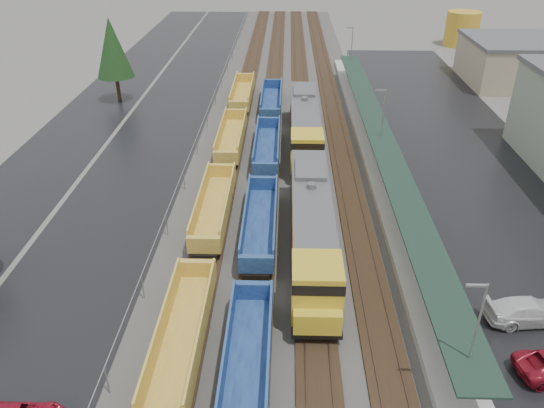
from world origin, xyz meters
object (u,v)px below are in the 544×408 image
(storage_tank, at_px, (462,29))
(well_string_blue, at_px, (255,281))
(well_string_yellow, at_px, (201,260))
(parked_car_east_c, at_px, (529,311))
(locomotive_trail, at_px, (305,126))
(locomotive_lead, at_px, (312,229))

(storage_tank, bearing_deg, well_string_blue, -114.78)
(well_string_yellow, bearing_deg, parked_car_east_c, -11.64)
(storage_tank, bearing_deg, well_string_yellow, -117.95)
(well_string_blue, bearing_deg, storage_tank, 65.22)
(parked_car_east_c, bearing_deg, locomotive_trail, 20.36)
(well_string_yellow, distance_m, storage_tank, 83.12)
(locomotive_trail, bearing_deg, well_string_blue, -98.86)
(locomotive_trail, bearing_deg, well_string_yellow, -108.91)
(well_string_blue, bearing_deg, locomotive_lead, 49.32)
(locomotive_trail, xyz_separation_m, parked_car_east_c, (13.64, -27.80, -1.70))
(well_string_yellow, height_order, storage_tank, storage_tank)
(locomotive_lead, xyz_separation_m, well_string_yellow, (-8.00, -2.35, -1.35))
(locomotive_lead, distance_m, well_string_yellow, 8.45)
(well_string_blue, distance_m, parked_car_east_c, 17.77)
(well_string_yellow, height_order, well_string_blue, well_string_yellow)
(well_string_blue, xyz_separation_m, parked_car_east_c, (17.64, -2.15, -0.34))
(locomotive_trail, height_order, storage_tank, storage_tank)
(well_string_blue, bearing_deg, parked_car_east_c, -6.95)
(parked_car_east_c, bearing_deg, storage_tank, -18.30)
(locomotive_lead, bearing_deg, parked_car_east_c, -26.51)
(storage_tank, xyz_separation_m, parked_car_east_c, (-17.31, -77.86, -2.32))
(well_string_yellow, distance_m, well_string_blue, 4.62)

